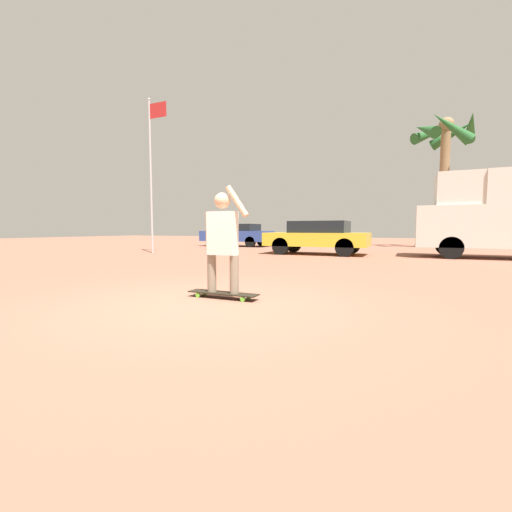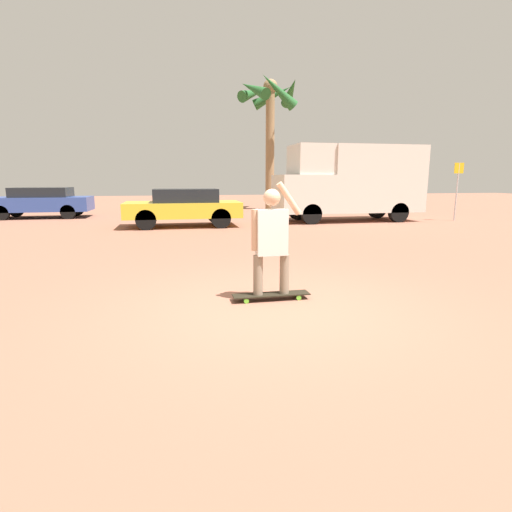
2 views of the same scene
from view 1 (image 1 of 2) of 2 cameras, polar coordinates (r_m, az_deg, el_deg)
The scene contains 7 objects.
ground_plane at distance 5.08m, azimuth -8.20°, elevation -7.76°, with size 80.00×80.00×0.00m, color #935B47.
skateboard at distance 5.37m, azimuth -5.52°, elevation -6.22°, with size 1.15×0.25×0.09m.
person_skateboarder at distance 5.28m, azimuth -5.60°, elevation 3.32°, with size 0.74×0.25×1.64m.
parked_car_yellow at distance 14.81m, azimuth 10.21°, elevation 3.25°, with size 4.26×1.95×1.41m.
parked_car_blue at distance 21.59m, azimuth -3.17°, elevation 3.64°, with size 4.36×1.93×1.39m.
palm_tree_near_van at distance 22.90m, azimuth 29.00°, elevation 16.07°, with size 3.56×3.67×7.46m.
flagpole at distance 16.32m, azimuth -16.95°, elevation 14.30°, with size 0.98×0.12×6.79m.
Camera 1 is at (2.67, -4.18, 1.07)m, focal length 24.00 mm.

